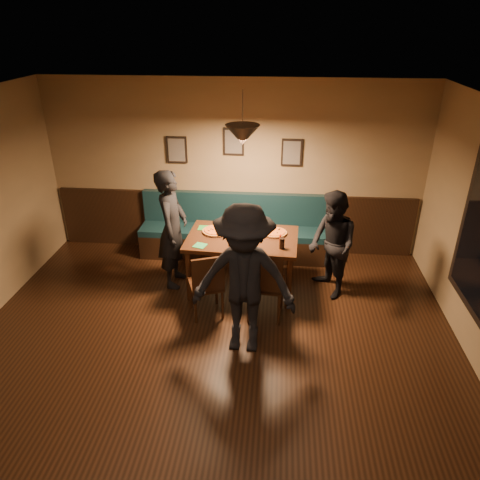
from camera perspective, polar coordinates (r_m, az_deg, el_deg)
The scene contains 23 objects.
floor at distance 4.98m, azimuth -5.01°, elevation -19.57°, with size 7.00×7.00×0.00m, color black.
ceiling at distance 3.56m, azimuth -6.81°, elevation 13.64°, with size 7.00×7.00×0.00m, color silver.
wall_back at distance 7.27m, azimuth -0.76°, elevation 8.96°, with size 6.00×6.00×0.00m, color #8C704F.
wainscot at distance 7.56m, azimuth -0.75°, elevation 2.37°, with size 5.88×0.06×1.00m, color black.
booth_bench at distance 7.32m, azimuth -0.96°, elevation 1.51°, with size 3.00×0.60×1.00m, color #0F232D, non-canonical shape.
picture_left at distance 7.30m, azimuth -7.98°, elevation 11.24°, with size 0.32×0.04×0.42m, color black.
picture_center at distance 7.12m, azimuth -0.81°, elevation 12.35°, with size 0.32×0.04×0.42m, color black.
picture_right at distance 7.12m, azimuth 6.55°, elevation 10.94°, with size 0.32×0.04×0.42m, color black.
pendant_lamp at distance 5.80m, azimuth 0.32°, elevation 13.16°, with size 0.44×0.44×0.25m, color black.
dining_table at distance 6.47m, azimuth 0.28°, elevation -2.91°, with size 1.53×0.99×0.82m, color black.
chair_near_left at distance 5.91m, azimuth -4.35°, elevation -5.46°, with size 0.41×0.41×0.93m, color #321F0E, non-canonical shape.
chair_near_right at distance 5.84m, azimuth 3.31°, elevation -5.34°, with size 0.45×0.45×1.02m, color black, non-canonical shape.
diner_left at distance 6.47m, azimuth -8.54°, elevation 1.36°, with size 0.64×0.42×1.74m, color black.
diner_right at distance 6.32m, azimuth 11.57°, elevation -0.64°, with size 0.74×0.58×1.52m, color black.
diner_front at distance 5.08m, azimuth 0.51°, elevation -5.17°, with size 1.19×0.68×1.84m, color black.
pizza_a at distance 6.42m, azimuth -3.08°, elevation 1.16°, with size 0.38×0.38×0.04m, color orange.
pizza_b at distance 6.07m, azimuth 0.34°, elevation -0.38°, with size 0.38×0.38×0.04m, color orange.
pizza_c at distance 6.39m, azimuth 4.42°, elevation 0.95°, with size 0.34×0.34×0.04m, color orange.
soda_glass at distance 5.97m, azimuth 5.32°, elevation -0.43°, with size 0.07×0.07×0.15m, color black.
tabasco_bottle at distance 6.15m, azimuth 5.12°, elevation 0.28°, with size 0.03×0.03×0.12m, color #A52205.
napkin_a at distance 6.57m, azimuth -4.57°, elevation 1.54°, with size 0.17×0.17×0.01m, color #207828.
napkin_b at distance 6.07m, azimuth -5.07°, elevation -0.70°, with size 0.16×0.16×0.01m, color #227F41.
cutlery_set at distance 5.91m, azimuth 0.15°, elevation -1.39°, with size 0.02×0.19×0.00m, color silver.
Camera 1 is at (0.72, -3.40, 3.57)m, focal length 33.74 mm.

